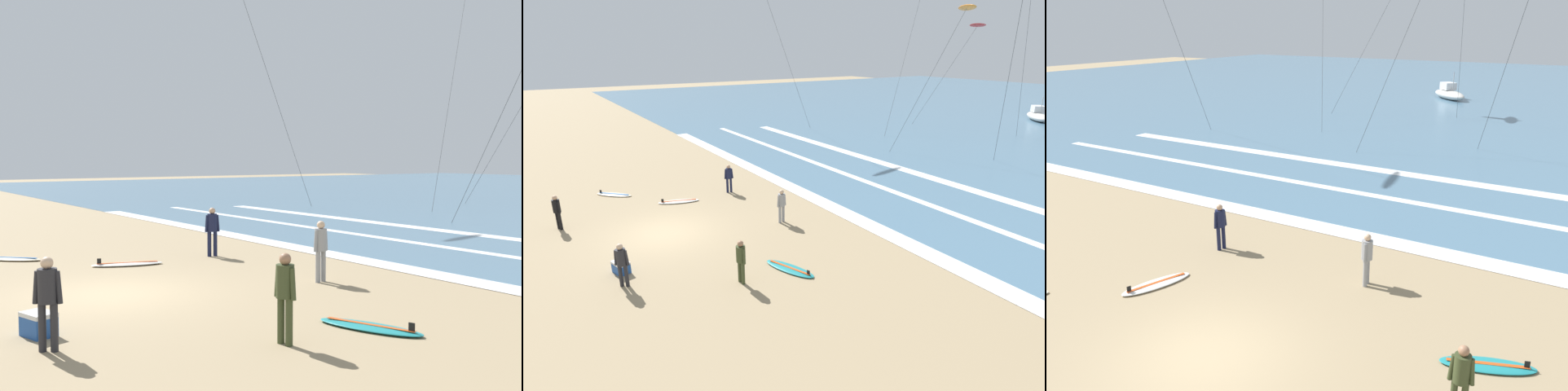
{
  "view_description": "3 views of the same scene",
  "coord_description": "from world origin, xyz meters",
  "views": [
    {
      "loc": [
        13.97,
        -5.32,
        3.24
      ],
      "look_at": [
        1.79,
        3.08,
        2.33
      ],
      "focal_mm": 42.82,
      "sensor_mm": 36.0,
      "label": 1
    },
    {
      "loc": [
        17.03,
        -4.51,
        7.68
      ],
      "look_at": [
        2.09,
        4.91,
        1.46
      ],
      "focal_mm": 28.85,
      "sensor_mm": 36.0,
      "label": 2
    },
    {
      "loc": [
        7.29,
        -7.56,
        7.26
      ],
      "look_at": [
        0.62,
        3.52,
        2.98
      ],
      "focal_mm": 36.09,
      "sensor_mm": 36.0,
      "label": 3
    }
  ],
  "objects": [
    {
      "name": "surfer_left_far",
      "position": [
        3.57,
        -2.46,
        0.96
      ],
      "size": [
        0.36,
        0.47,
        1.6
      ],
      "color": "#232328",
      "rests_on": "ground"
    },
    {
      "name": "surfer_mid_group",
      "position": [
        -3.53,
        4.82,
        0.96
      ],
      "size": [
        0.32,
        0.51,
        1.6
      ],
      "color": "#141938",
      "rests_on": "ground"
    },
    {
      "name": "surfer_left_near",
      "position": [
        5.5,
        1.03,
        0.96
      ],
      "size": [
        0.52,
        0.32,
        1.6
      ],
      "color": "#384223",
      "rests_on": "ground"
    },
    {
      "name": "surfboard_right_spare",
      "position": [
        5.65,
        2.92,
        0.05
      ],
      "size": [
        2.18,
        1.31,
        0.25
      ],
      "color": "teal",
      "rests_on": "ground"
    },
    {
      "name": "wave_foam_shoreline",
      "position": [
        1.52,
        8.25,
        0.01
      ],
      "size": [
        45.81,
        0.99,
        0.01
      ],
      "primitive_type": "cube",
      "color": "white",
      "rests_on": "ocean_surface"
    },
    {
      "name": "surfboard_foreground_flat",
      "position": [
        -6.47,
        -0.81,
        0.05
      ],
      "size": [
        1.9,
        1.92,
        0.25
      ],
      "color": "beige",
      "rests_on": "ground"
    },
    {
      "name": "surfboard_left_pile",
      "position": [
        -3.49,
        1.85,
        0.05
      ],
      "size": [
        1.21,
        2.18,
        0.25
      ],
      "color": "silver",
      "rests_on": "ground"
    },
    {
      "name": "wave_foam_mid_break",
      "position": [
        0.04,
        12.71,
        0.01
      ],
      "size": [
        44.36,
        0.51,
        0.01
      ],
      "primitive_type": "cube",
      "color": "white",
      "rests_on": "ocean_surface"
    },
    {
      "name": "surfer_background_far",
      "position": [
        1.7,
        5.02,
        0.96
      ],
      "size": [
        0.32,
        0.51,
        1.6
      ],
      "color": "gray",
      "rests_on": "ground"
    },
    {
      "name": "cooler_box",
      "position": [
        2.56,
        -2.35,
        0.22
      ],
      "size": [
        0.71,
        0.6,
        0.44
      ],
      "color": "#1E4C9E",
      "rests_on": "ground"
    },
    {
      "name": "ground_plane",
      "position": [
        0.0,
        0.0,
        0.0
      ],
      "size": [
        160.0,
        160.0,
        0.0
      ],
      "primitive_type": "plane",
      "color": "#9E8763"
    }
  ]
}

